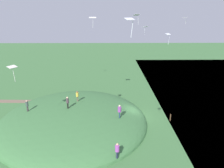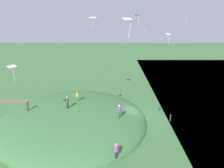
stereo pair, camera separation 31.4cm
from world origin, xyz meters
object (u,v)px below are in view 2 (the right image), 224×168
Objects in this scene: person_near_shore at (116,149)px; kite_3 at (168,35)px; person_watching_kites at (119,110)px; kite_9 at (128,21)px; kite_12 at (12,67)px; mooring_post at (170,118)px; kite_6 at (146,27)px; person_walking_path at (77,95)px; kite_10 at (93,18)px; kite_8 at (137,15)px; person_on_hilltop at (27,104)px; kite_14 at (186,18)px; person_with_child at (67,101)px.

kite_3 reaches higher than person_near_shore.
person_watching_kites is 1.39× the size of kite_9.
kite_12 is (11.67, -6.96, -5.02)m from kite_9.
mooring_post is (-0.72, 2.13, -11.48)m from kite_3.
person_near_shore is 13.96m from kite_12.
kite_3 is (-7.28, -10.84, 10.49)m from person_near_shore.
kite_3 is (-6.75, -4.26, 9.19)m from person_watching_kites.
person_walking_path is at bearing 34.16° from kite_6.
person_walking_path is 1.10× the size of kite_10.
kite_10 is (6.44, 2.45, -0.31)m from kite_8.
person_near_shore is 1.03× the size of kite_12.
person_on_hilltop is 1.47× the size of kite_14.
person_with_child is 1.17× the size of kite_10.
kite_10 is at bearing 20.83° from kite_8.
person_watching_kites is at bearing -163.83° from kite_12.
kite_14 is at bearing -162.31° from person_walking_path.
person_with_child is at bearing 78.93° from person_near_shore.
person_watching_kites is 1.27× the size of kite_6.
person_near_shore is at bearing 77.29° from kite_8.
kite_9 reaches higher than kite_14.
kite_12 is 21.72m from mooring_post.
kite_6 reaches higher than person_walking_path.
person_watching_kites reaches higher than person_near_shore.
kite_8 reaches higher than person_on_hilltop.
kite_14 is (-4.79, -8.05, 1.98)m from kite_3.
kite_6 is (1.87, -7.70, 0.57)m from kite_3.
kite_10 reaches higher than person_with_child.
person_walking_path is at bearing -0.90° from kite_3.
kite_8 reaches higher than kite_12.
kite_6 reaches higher than kite_12.
kite_10 reaches higher than kite_3.
person_watching_kites is 1.19× the size of kite_8.
kite_9 is at bearing -66.94° from person_with_child.
person_on_hilltop is (12.26, -8.47, 1.30)m from person_near_shore.
mooring_post is at bearing -6.68° from person_with_child.
kite_14 is (-15.17, -6.52, -0.20)m from kite_10.
kite_8 is at bearing -98.32° from kite_9.
person_watching_kites is at bearing -22.40° from person_with_child.
person_walking_path is 1.06× the size of kite_8.
person_walking_path is at bearing -67.04° from kite_9.
kite_6 is (-4.89, -11.95, 9.76)m from person_watching_kites.
kite_10 reaches higher than kite_6.
kite_8 is at bearing 24.91° from person_with_child.
kite_8 is at bearing 28.23° from person_near_shore.
kite_14 reaches higher than mooring_post.
kite_14 is (-23.11, -15.66, 4.56)m from kite_12.
person_on_hilltop is 7.12m from person_walking_path.
person_with_child reaches higher than person_watching_kites.
mooring_post is at bearing 127.32° from kite_8.
kite_3 is 1.45× the size of mooring_post.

